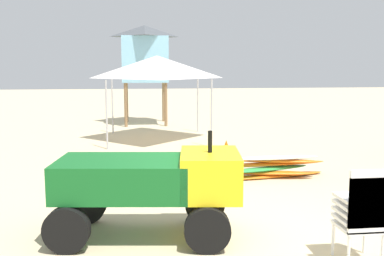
{
  "coord_description": "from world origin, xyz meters",
  "views": [
    {
      "loc": [
        -1.3,
        -5.84,
        2.39
      ],
      "look_at": [
        -0.3,
        2.39,
        1.22
      ],
      "focal_mm": 41.81,
      "sensor_mm": 36.0,
      "label": 1
    }
  ],
  "objects_px": {
    "stacked_plastic_chairs": "(363,209)",
    "surfboard_pile": "(270,167)",
    "popup_canopy": "(157,67)",
    "lifeguard_tower": "(145,54)",
    "traffic_cone_near": "(226,149)",
    "utility_cart": "(152,182)"
  },
  "relations": [
    {
      "from": "popup_canopy",
      "to": "traffic_cone_near",
      "type": "bearing_deg",
      "value": -63.08
    },
    {
      "from": "surfboard_pile",
      "to": "popup_canopy",
      "type": "height_order",
      "value": "popup_canopy"
    },
    {
      "from": "surfboard_pile",
      "to": "lifeguard_tower",
      "type": "height_order",
      "value": "lifeguard_tower"
    },
    {
      "from": "lifeguard_tower",
      "to": "stacked_plastic_chairs",
      "type": "bearing_deg",
      "value": -80.17
    },
    {
      "from": "utility_cart",
      "to": "surfboard_pile",
      "type": "bearing_deg",
      "value": 49.26
    },
    {
      "from": "surfboard_pile",
      "to": "popup_canopy",
      "type": "relative_size",
      "value": 0.83
    },
    {
      "from": "stacked_plastic_chairs",
      "to": "surfboard_pile",
      "type": "xyz_separation_m",
      "value": [
        0.14,
        4.23,
        -0.47
      ]
    },
    {
      "from": "stacked_plastic_chairs",
      "to": "surfboard_pile",
      "type": "distance_m",
      "value": 4.26
    },
    {
      "from": "surfboard_pile",
      "to": "popup_canopy",
      "type": "distance_m",
      "value": 6.05
    },
    {
      "from": "utility_cart",
      "to": "popup_canopy",
      "type": "relative_size",
      "value": 0.87
    },
    {
      "from": "surfboard_pile",
      "to": "stacked_plastic_chairs",
      "type": "bearing_deg",
      "value": -91.91
    },
    {
      "from": "utility_cart",
      "to": "traffic_cone_near",
      "type": "relative_size",
      "value": 5.52
    },
    {
      "from": "surfboard_pile",
      "to": "traffic_cone_near",
      "type": "relative_size",
      "value": 5.23
    },
    {
      "from": "traffic_cone_near",
      "to": "popup_canopy",
      "type": "bearing_deg",
      "value": 116.92
    },
    {
      "from": "popup_canopy",
      "to": "surfboard_pile",
      "type": "bearing_deg",
      "value": -67.68
    },
    {
      "from": "traffic_cone_near",
      "to": "lifeguard_tower",
      "type": "bearing_deg",
      "value": 105.14
    },
    {
      "from": "utility_cart",
      "to": "surfboard_pile",
      "type": "xyz_separation_m",
      "value": [
        2.6,
        3.02,
        -0.55
      ]
    },
    {
      "from": "utility_cart",
      "to": "lifeguard_tower",
      "type": "relative_size",
      "value": 0.67
    },
    {
      "from": "popup_canopy",
      "to": "lifeguard_tower",
      "type": "xyz_separation_m",
      "value": [
        -0.31,
        3.95,
        0.52
      ]
    },
    {
      "from": "stacked_plastic_chairs",
      "to": "lifeguard_tower",
      "type": "xyz_separation_m",
      "value": [
        -2.33,
        13.43,
        2.15
      ]
    },
    {
      "from": "lifeguard_tower",
      "to": "traffic_cone_near",
      "type": "height_order",
      "value": "lifeguard_tower"
    },
    {
      "from": "stacked_plastic_chairs",
      "to": "traffic_cone_near",
      "type": "xyz_separation_m",
      "value": [
        -0.39,
        6.29,
        -0.46
      ]
    }
  ]
}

